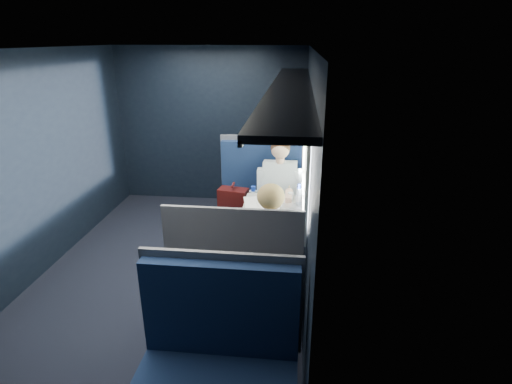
# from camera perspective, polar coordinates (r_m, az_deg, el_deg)

# --- Properties ---
(ground) EXTENTS (2.80, 4.20, 0.01)m
(ground) POSITION_cam_1_polar(r_m,az_deg,el_deg) (4.59, -11.44, -10.75)
(ground) COLOR black
(room_shell) EXTENTS (3.00, 4.40, 2.40)m
(room_shell) POSITION_cam_1_polar(r_m,az_deg,el_deg) (4.02, -12.64, 7.52)
(room_shell) COLOR black
(room_shell) RESTS_ON ground
(table) EXTENTS (0.62, 1.00, 0.74)m
(table) POSITION_cam_1_polar(r_m,az_deg,el_deg) (4.09, 1.85, -3.82)
(table) COLOR #54565E
(table) RESTS_ON ground
(seat_bay_near) EXTENTS (1.04, 0.62, 1.26)m
(seat_bay_near) POSITION_cam_1_polar(r_m,az_deg,el_deg) (4.99, 0.33, -2.06)
(seat_bay_near) COLOR #0E1C3E
(seat_bay_near) RESTS_ON ground
(seat_bay_far) EXTENTS (1.04, 0.62, 1.26)m
(seat_bay_far) POSITION_cam_1_polar(r_m,az_deg,el_deg) (3.47, -2.43, -13.50)
(seat_bay_far) COLOR #0E1C3E
(seat_bay_far) RESTS_ON ground
(seat_row_front) EXTENTS (1.04, 0.51, 1.16)m
(seat_row_front) POSITION_cam_1_polar(r_m,az_deg,el_deg) (5.86, 1.39, 1.37)
(seat_row_front) COLOR #0E1C3E
(seat_row_front) RESTS_ON ground
(seat_row_back) EXTENTS (1.04, 0.51, 1.16)m
(seat_row_back) POSITION_cam_1_polar(r_m,az_deg,el_deg) (2.78, -5.48, -24.33)
(seat_row_back) COLOR #0E1C3E
(seat_row_back) RESTS_ON ground
(man) EXTENTS (0.53, 0.56, 1.32)m
(man) POSITION_cam_1_polar(r_m,az_deg,el_deg) (4.71, 3.33, 0.32)
(man) COLOR black
(man) RESTS_ON ground
(woman) EXTENTS (0.53, 0.56, 1.32)m
(woman) POSITION_cam_1_polar(r_m,az_deg,el_deg) (3.43, 2.08, -7.85)
(woman) COLOR black
(woman) RESTS_ON ground
(papers) EXTENTS (0.65, 0.83, 0.01)m
(papers) POSITION_cam_1_polar(r_m,az_deg,el_deg) (4.10, 2.09, -2.51)
(papers) COLOR white
(papers) RESTS_ON table
(laptop) EXTENTS (0.27, 0.35, 0.26)m
(laptop) POSITION_cam_1_polar(r_m,az_deg,el_deg) (4.06, 6.04, -1.83)
(laptop) COLOR silver
(laptop) RESTS_ON table
(bottle_small) EXTENTS (0.07, 0.07, 0.24)m
(bottle_small) POSITION_cam_1_polar(r_m,az_deg,el_deg) (4.19, 6.15, -0.60)
(bottle_small) COLOR silver
(bottle_small) RESTS_ON table
(cup) EXTENTS (0.06, 0.06, 0.08)m
(cup) POSITION_cam_1_polar(r_m,az_deg,el_deg) (4.36, 4.96, -0.59)
(cup) COLOR white
(cup) RESTS_ON table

